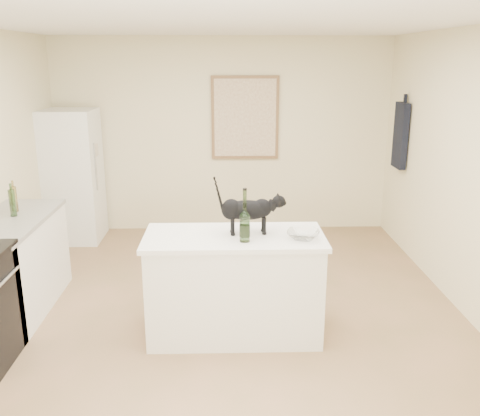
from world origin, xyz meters
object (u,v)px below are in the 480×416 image
black_cat (247,212)px  glass_bowl (303,235)px  wine_bottle (245,218)px  fridge (72,176)px

black_cat → glass_bowl: (0.45, -0.14, -0.15)m
wine_bottle → black_cat: bearing=81.9°
wine_bottle → glass_bowl: size_ratio=1.46×
glass_bowl → fridge: bearing=134.5°
black_cat → glass_bowl: bearing=-21.6°
black_cat → glass_bowl: black_cat is taller
fridge → black_cat: (2.16, -2.51, 0.23)m
fridge → black_cat: size_ratio=3.24×
wine_bottle → glass_bowl: (0.48, 0.05, -0.16)m
wine_bottle → glass_bowl: 0.51m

